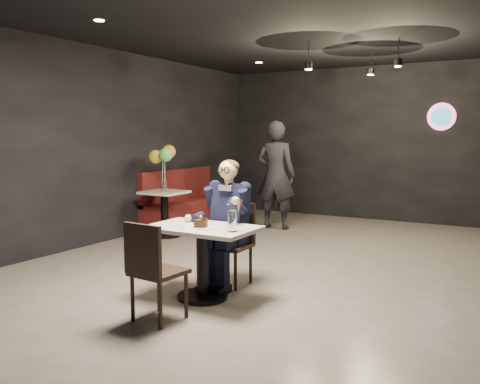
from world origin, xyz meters
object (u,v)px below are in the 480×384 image
Objects in this scene: chair_far at (230,244)px; passerby at (276,175)px; balloon_vase at (164,187)px; chair_near at (159,270)px; seated_man at (230,221)px; sundae_glass at (232,221)px; main_table at (202,263)px; side_table at (165,212)px; booth_bench at (186,197)px.

passerby is (-1.06, 3.36, 0.50)m from chair_far.
balloon_vase is 2.01m from passerby.
seated_man reaches higher than chair_near.
chair_near is at bearing -123.22° from sundae_glass.
main_table is 1.37× the size of side_table.
side_table is at bearing 132.30° from chair_near.
side_table reaches higher than main_table.
sundae_glass reaches higher than side_table.
booth_bench reaches higher than side_table.
chair_near is (0.00, -1.24, 0.00)m from chair_far.
side_table is at bearing 0.00° from balloon_vase.
seated_man is 2.98m from balloon_vase.
seated_man is 0.70× the size of booth_bench.
balloon_vase is (0.30, -1.00, 0.31)m from booth_bench.
side_table is at bearing -73.30° from booth_bench.
main_table is 0.56m from chair_far.
sundae_glass is 4.62m from booth_bench.
balloon_vase is at bearing 0.00° from side_table.
chair_far is at bearing -37.78° from side_table.
chair_near is 4.75m from passerby.
side_table is at bearing 41.57° from passerby.
seated_man is 2.99m from side_table.
chair_far is 4.57× the size of sundae_glass.
booth_bench is 1.73m from passerby.
sundae_glass is (0.40, -0.63, 0.39)m from chair_far.
sundae_glass reaches higher than chair_near.
chair_far is 0.64× the size of seated_man.
balloon_vase reaches higher than main_table.
sundae_glass is 3.71m from side_table.
chair_near is 3.86m from side_table.
booth_bench is 1.09m from balloon_vase.
chair_far reaches higher than side_table.
main_table is 0.70m from chair_near.
main_table is 3.34m from side_table.
booth_bench is at bearing 106.70° from balloon_vase.
booth_bench is 1.08× the size of passerby.
seated_man reaches higher than main_table.
chair_far is 6.13× the size of balloon_vase.
chair_far is 0.84m from sundae_glass.
booth_bench reaches higher than chair_far.
main_table is 0.76× the size of seated_man.
passerby reaches higher than seated_man.
balloon_vase is (0.00, 0.00, 0.42)m from side_table.
booth_bench is at bearing 127.93° from chair_near.
chair_near is 0.83m from sundae_glass.
passerby is at bearing 18.63° from booth_bench.
sundae_glass is at bearing -57.38° from chair_far.
chair_near is 4.57× the size of sundae_glass.
chair_near is at bearing -90.00° from seated_man.
passerby reaches higher than chair_near.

